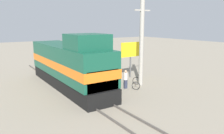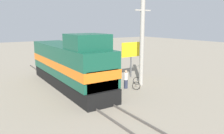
{
  "view_description": "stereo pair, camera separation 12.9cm",
  "coord_description": "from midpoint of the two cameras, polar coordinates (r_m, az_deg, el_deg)",
  "views": [
    {
      "loc": [
        -7.61,
        -15.84,
        5.87
      ],
      "look_at": [
        1.2,
        -2.54,
        2.68
      ],
      "focal_mm": 35.0,
      "sensor_mm": 36.0,
      "label": 1
    },
    {
      "loc": [
        -7.5,
        -15.91,
        5.87
      ],
      "look_at": [
        1.2,
        -2.54,
        2.68
      ],
      "focal_mm": 35.0,
      "sensor_mm": 36.0,
      "label": 2
    }
  ],
  "objects": [
    {
      "name": "ground_plane",
      "position": [
        18.54,
        -7.27,
        -7.26
      ],
      "size": [
        120.0,
        120.0,
        0.0
      ],
      "primitive_type": "plane",
      "color": "gray"
    },
    {
      "name": "bicycle",
      "position": [
        20.67,
        6.6,
        -4.18
      ],
      "size": [
        1.75,
        1.86,
        0.74
      ],
      "rotation": [
        0.0,
        0.0,
        -0.72
      ],
      "color": "black",
      "rests_on": "ground_plane"
    },
    {
      "name": "rail_near",
      "position": [
        18.23,
        -9.32,
        -7.39
      ],
      "size": [
        0.08,
        31.23,
        0.15
      ],
      "primitive_type": "cube",
      "color": "#4C4742",
      "rests_on": "ground_plane"
    },
    {
      "name": "shrub_cluster",
      "position": [
        23.04,
        -1.05,
        -2.41
      ],
      "size": [
        0.82,
        0.82,
        0.82
      ],
      "primitive_type": "sphere",
      "color": "#2D722D",
      "rests_on": "ground_plane"
    },
    {
      "name": "locomotive",
      "position": [
        20.34,
        -10.67,
        0.55
      ],
      "size": [
        3.05,
        13.16,
        5.09
      ],
      "color": "black",
      "rests_on": "ground_plane"
    },
    {
      "name": "billboard_sign",
      "position": [
        23.84,
        5.19,
        4.13
      ],
      "size": [
        2.53,
        0.12,
        3.89
      ],
      "color": "#595959",
      "rests_on": "ground_plane"
    },
    {
      "name": "rail_far",
      "position": [
        18.82,
        -5.29,
        -6.69
      ],
      "size": [
        0.08,
        31.23,
        0.15
      ],
      "primitive_type": "cube",
      "color": "#4C4742",
      "rests_on": "ground_plane"
    },
    {
      "name": "vendor_umbrella",
      "position": [
        21.86,
        -0.71,
        0.72
      ],
      "size": [
        1.86,
        1.86,
        2.07
      ],
      "color": "#4C4C4C",
      "rests_on": "ground_plane"
    },
    {
      "name": "utility_pole",
      "position": [
        20.76,
        8.01,
        6.2
      ],
      "size": [
        1.8,
        0.42,
        8.01
      ],
      "color": "#9E998E",
      "rests_on": "ground_plane"
    },
    {
      "name": "person_bystander",
      "position": [
        19.97,
        3.84,
        -3.03
      ],
      "size": [
        0.34,
        0.34,
        1.72
      ],
      "color": "#2D3347",
      "rests_on": "ground_plane"
    }
  ]
}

